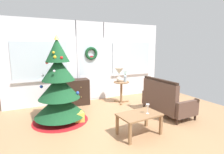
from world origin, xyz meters
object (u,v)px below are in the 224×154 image
at_px(christmas_tree, 59,91).
at_px(dresser_cabinet, 74,92).
at_px(flower_vase, 125,78).
at_px(wine_glass, 148,107).
at_px(side_table, 121,88).
at_px(gift_box, 79,117).
at_px(settee_sofa, 165,101).
at_px(table_lamp, 119,73).
at_px(coffee_table, 139,117).

distance_m(christmas_tree, dresser_cabinet, 1.25).
bearing_deg(flower_vase, dresser_cabinet, 161.27).
bearing_deg(wine_glass, side_table, 76.10).
relative_size(dresser_cabinet, side_table, 1.36).
relative_size(christmas_tree, gift_box, 8.64).
distance_m(settee_sofa, flower_vase, 1.44).
height_order(dresser_cabinet, settee_sofa, settee_sofa).
bearing_deg(flower_vase, side_table, 149.04).
xyz_separation_m(flower_vase, wine_glass, (-0.60, -1.98, -0.22)).
height_order(table_lamp, wine_glass, table_lamp).
relative_size(coffee_table, gift_box, 3.75).
xyz_separation_m(settee_sofa, side_table, (-0.55, 1.37, 0.11)).
xyz_separation_m(christmas_tree, dresser_cabinet, (0.58, 1.06, -0.34)).
bearing_deg(flower_vase, gift_box, -154.74).
relative_size(settee_sofa, flower_vase, 3.90).
relative_size(side_table, flower_vase, 1.94).
bearing_deg(side_table, flower_vase, -30.96).
height_order(table_lamp, flower_vase, table_lamp).
xyz_separation_m(christmas_tree, settee_sofa, (2.53, -0.76, -0.35)).
height_order(dresser_cabinet, gift_box, dresser_cabinet).
bearing_deg(side_table, settee_sofa, -68.19).
xyz_separation_m(side_table, flower_vase, (0.10, -0.06, 0.31)).
relative_size(settee_sofa, table_lamp, 3.10).
bearing_deg(gift_box, settee_sofa, -13.15).
bearing_deg(coffee_table, settee_sofa, 27.07).
height_order(christmas_tree, settee_sofa, christmas_tree).
distance_m(settee_sofa, side_table, 1.48).
xyz_separation_m(coffee_table, gift_box, (-0.94, 1.12, -0.25)).
bearing_deg(wine_glass, gift_box, 133.17).
bearing_deg(flower_vase, table_lamp, 147.99).
xyz_separation_m(table_lamp, flower_vase, (0.16, -0.10, -0.17)).
xyz_separation_m(side_table, wine_glass, (-0.50, -2.04, 0.09)).
bearing_deg(christmas_tree, side_table, 17.08).
bearing_deg(table_lamp, settee_sofa, -66.66).
bearing_deg(flower_vase, wine_glass, -106.99).
distance_m(table_lamp, coffee_table, 2.19).
bearing_deg(gift_box, christmas_tree, 146.00).
bearing_deg(settee_sofa, side_table, 111.81).
relative_size(christmas_tree, side_table, 2.98).
distance_m(settee_sofa, table_lamp, 1.64).
bearing_deg(side_table, gift_box, -151.69).
height_order(dresser_cabinet, coffee_table, dresser_cabinet).
bearing_deg(christmas_tree, gift_box, -34.00).
bearing_deg(table_lamp, side_table, -33.69).
xyz_separation_m(settee_sofa, coffee_table, (-1.21, -0.62, -0.01)).
height_order(settee_sofa, flower_vase, flower_vase).
height_order(table_lamp, gift_box, table_lamp).
relative_size(side_table, table_lamp, 1.54).
height_order(side_table, table_lamp, table_lamp).
xyz_separation_m(christmas_tree, wine_glass, (1.48, -1.43, -0.15)).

